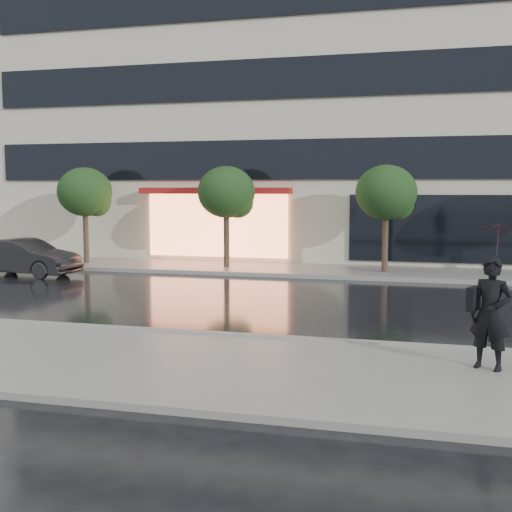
% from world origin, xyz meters
% --- Properties ---
extents(ground, '(120.00, 120.00, 0.00)m').
position_xyz_m(ground, '(0.00, 0.00, 0.00)').
color(ground, black).
rests_on(ground, ground).
extents(sidewalk_near, '(60.00, 4.50, 0.12)m').
position_xyz_m(sidewalk_near, '(0.00, -3.25, 0.06)').
color(sidewalk_near, slate).
rests_on(sidewalk_near, ground).
extents(sidewalk_far, '(60.00, 3.50, 0.12)m').
position_xyz_m(sidewalk_far, '(0.00, 10.25, 0.06)').
color(sidewalk_far, slate).
rests_on(sidewalk_far, ground).
extents(curb_near, '(60.00, 0.25, 0.14)m').
position_xyz_m(curb_near, '(0.00, -1.00, 0.07)').
color(curb_near, gray).
rests_on(curb_near, ground).
extents(curb_far, '(60.00, 0.25, 0.14)m').
position_xyz_m(curb_far, '(0.00, 8.50, 0.07)').
color(curb_far, gray).
rests_on(curb_far, ground).
extents(office_building, '(30.00, 12.76, 18.00)m').
position_xyz_m(office_building, '(-0.00, 17.97, 9.00)').
color(office_building, '#BFB7A2').
rests_on(office_building, ground).
extents(tree_far_west, '(2.20, 2.20, 3.99)m').
position_xyz_m(tree_far_west, '(-8.94, 10.03, 2.92)').
color(tree_far_west, '#33261C').
rests_on(tree_far_west, ground).
extents(tree_mid_west, '(2.20, 2.20, 3.99)m').
position_xyz_m(tree_mid_west, '(-2.94, 10.03, 2.92)').
color(tree_mid_west, '#33261C').
rests_on(tree_mid_west, ground).
extents(tree_mid_east, '(2.20, 2.20, 3.99)m').
position_xyz_m(tree_mid_east, '(3.06, 10.03, 2.92)').
color(tree_mid_east, '#33261C').
rests_on(tree_mid_east, ground).
extents(parked_car, '(4.17, 1.83, 1.33)m').
position_xyz_m(parked_car, '(-9.56, 6.63, 0.67)').
color(parked_car, black).
rests_on(parked_car, ground).
extents(pedestrian_with_umbrella, '(1.10, 1.11, 2.46)m').
position_xyz_m(pedestrian_with_umbrella, '(5.42, -2.41, 1.60)').
color(pedestrian_with_umbrella, black).
rests_on(pedestrian_with_umbrella, sidewalk_near).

